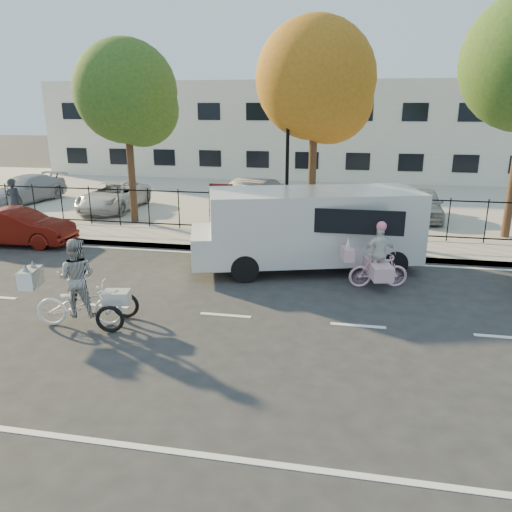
% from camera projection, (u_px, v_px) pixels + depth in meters
% --- Properties ---
extents(ground, '(120.00, 120.00, 0.00)m').
position_uv_depth(ground, '(226.00, 315.00, 11.49)').
color(ground, '#333334').
extents(road_markings, '(60.00, 9.52, 0.01)m').
position_uv_depth(road_markings, '(226.00, 315.00, 11.49)').
color(road_markings, silver).
rests_on(road_markings, ground).
extents(curb, '(60.00, 0.10, 0.15)m').
position_uv_depth(curb, '(264.00, 251.00, 16.21)').
color(curb, '#A8A399').
rests_on(curb, ground).
extents(sidewalk, '(60.00, 2.20, 0.15)m').
position_uv_depth(sidewalk, '(269.00, 243.00, 17.19)').
color(sidewalk, '#A8A399').
rests_on(sidewalk, ground).
extents(parking_lot, '(60.00, 15.60, 0.15)m').
position_uv_depth(parking_lot, '(297.00, 197.00, 25.55)').
color(parking_lot, '#A8A399').
rests_on(parking_lot, ground).
extents(iron_fence, '(58.00, 0.06, 1.50)m').
position_uv_depth(iron_fence, '(274.00, 213.00, 17.99)').
color(iron_fence, black).
rests_on(iron_fence, sidewalk).
extents(building, '(34.00, 10.00, 6.00)m').
position_uv_depth(building, '(314.00, 129.00, 34.08)').
color(building, silver).
rests_on(building, ground).
extents(lamppost, '(0.36, 0.36, 4.33)m').
position_uv_depth(lamppost, '(287.00, 152.00, 16.87)').
color(lamppost, black).
rests_on(lamppost, sidewalk).
extents(street_sign, '(0.85, 0.06, 1.80)m').
position_uv_depth(street_sign, '(221.00, 199.00, 17.79)').
color(street_sign, black).
rests_on(street_sign, sidewalk).
extents(zebra_trike, '(2.31, 1.14, 1.97)m').
position_uv_depth(zebra_trike, '(79.00, 293.00, 10.78)').
color(zebra_trike, white).
rests_on(zebra_trike, ground).
extents(unicorn_bike, '(1.82, 1.30, 1.79)m').
position_uv_depth(unicorn_bike, '(378.00, 263.00, 13.07)').
color(unicorn_bike, '#FEC1DC').
rests_on(unicorn_bike, ground).
extents(white_van, '(6.98, 3.81, 2.31)m').
position_uv_depth(white_van, '(309.00, 226.00, 14.45)').
color(white_van, white).
rests_on(white_van, ground).
extents(red_sedan, '(3.84, 1.54, 1.24)m').
position_uv_depth(red_sedan, '(18.00, 227.00, 17.04)').
color(red_sedan, '#570F09').
rests_on(red_sedan, ground).
extents(pedestrian, '(0.65, 0.43, 1.78)m').
position_uv_depth(pedestrian, '(14.00, 201.00, 19.39)').
color(pedestrian, black).
rests_on(pedestrian, sidewalk).
extents(lot_car_a, '(2.57, 4.57, 1.25)m').
position_uv_depth(lot_car_a, '(25.00, 189.00, 23.63)').
color(lot_car_a, '#A2A3A9').
rests_on(lot_car_a, parking_lot).
extents(lot_car_b, '(2.05, 4.37, 1.21)m').
position_uv_depth(lot_car_b, '(114.00, 196.00, 22.01)').
color(lot_car_b, silver).
rests_on(lot_car_b, parking_lot).
extents(lot_car_c, '(2.52, 4.55, 1.42)m').
position_uv_depth(lot_car_c, '(249.00, 197.00, 21.30)').
color(lot_car_c, '#4F5057').
rests_on(lot_car_c, parking_lot).
extents(lot_car_d, '(1.60, 3.63, 1.22)m').
position_uv_depth(lot_car_d, '(423.00, 204.00, 20.26)').
color(lot_car_d, '#93969A').
rests_on(lot_car_d, parking_lot).
extents(tree_west, '(3.82, 3.82, 7.01)m').
position_uv_depth(tree_west, '(130.00, 97.00, 18.61)').
color(tree_west, '#442D1D').
rests_on(tree_west, ground).
extents(tree_mid, '(4.11, 4.11, 7.53)m').
position_uv_depth(tree_mid, '(319.00, 85.00, 17.01)').
color(tree_mid, '#442D1D').
rests_on(tree_mid, ground).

